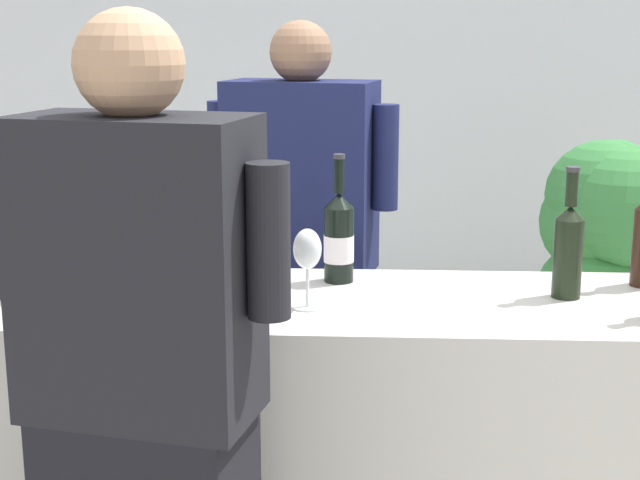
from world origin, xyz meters
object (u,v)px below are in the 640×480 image
object	(u,v)px
wine_bottle_4	(77,235)
person_guest	(146,450)
potted_shrub	(603,243)
wine_bottle_5	(20,256)
wine_bottle_7	(150,260)
wine_bottle_3	(60,250)
ice_bucket	(221,249)
wine_bottle_1	(568,247)
wine_bottle_0	(209,265)
wine_glass	(307,253)
wine_bottle_2	(339,238)
person_server	(302,288)

from	to	relation	value
wine_bottle_4	person_guest	size ratio (longest dim) A/B	0.21
potted_shrub	wine_bottle_4	bearing A→B (deg)	-142.76
potted_shrub	person_guest	bearing A→B (deg)	-125.02
wine_bottle_4	wine_bottle_5	world-z (taller)	wine_bottle_4
wine_bottle_7	wine_bottle_4	bearing A→B (deg)	141.54
wine_bottle_3	person_guest	xyz separation A→B (m)	(0.34, -0.56, -0.27)
wine_bottle_3	ice_bucket	distance (m)	0.40
wine_bottle_1	wine_bottle_7	bearing A→B (deg)	-172.37
wine_bottle_0	wine_bottle_1	world-z (taller)	wine_bottle_1
wine_bottle_3	wine_bottle_5	distance (m)	0.10
ice_bucket	wine_glass	bearing A→B (deg)	-36.49
wine_bottle_2	person_server	world-z (taller)	person_server
wine_bottle_0	wine_bottle_2	size ratio (longest dim) A/B	0.95
person_server	person_guest	distance (m)	1.24
wine_bottle_3	wine_bottle_5	world-z (taller)	wine_bottle_3
wine_bottle_1	wine_glass	xyz separation A→B (m)	(-0.64, -0.13, 0.01)
ice_bucket	person_guest	distance (m)	0.70
wine_bottle_3	person_guest	world-z (taller)	person_guest
wine_bottle_1	wine_bottle_7	size ratio (longest dim) A/B	1.02
wine_bottle_1	person_server	xyz separation A→B (m)	(-0.71, 0.61, -0.29)
wine_bottle_2	wine_bottle_7	bearing A→B (deg)	-149.77
wine_bottle_4	ice_bucket	distance (m)	0.38
wine_bottle_5	wine_glass	distance (m)	0.71
wine_bottle_0	wine_bottle_5	bearing A→B (deg)	168.52
person_server	wine_bottle_2	bearing A→B (deg)	-74.54
ice_bucket	person_guest	world-z (taller)	person_guest
wine_bottle_4	potted_shrub	size ratio (longest dim) A/B	0.29
wine_bottle_3	potted_shrub	size ratio (longest dim) A/B	0.29
person_server	wine_bottle_3	bearing A→B (deg)	-130.28
wine_bottle_4	wine_bottle_5	xyz separation A→B (m)	(-0.10, -0.14, -0.02)
wine_bottle_0	potted_shrub	size ratio (longest dim) A/B	0.27
ice_bucket	wine_bottle_1	bearing A→B (deg)	-3.12
wine_bottle_0	person_server	bearing A→B (deg)	78.86
wine_bottle_2	person_server	xyz separation A→B (m)	(-0.14, 0.49, -0.28)
wine_bottle_2	wine_bottle_4	world-z (taller)	wine_bottle_4
wine_bottle_1	wine_glass	distance (m)	0.66
wine_bottle_5	potted_shrub	distance (m)	2.29
wine_bottle_4	ice_bucket	xyz separation A→B (m)	(0.38, -0.00, -0.03)
wine_glass	wine_bottle_1	bearing A→B (deg)	11.18
wine_bottle_5	person_guest	xyz separation A→B (m)	(0.43, -0.51, -0.26)
potted_shrub	wine_bottle_0	bearing A→B (deg)	-130.39
wine_bottle_2	person_guest	world-z (taller)	person_guest
ice_bucket	potted_shrub	size ratio (longest dim) A/B	0.19
wine_bottle_5	person_guest	distance (m)	0.72
ice_bucket	wine_bottle_2	bearing A→B (deg)	13.94
person_server	potted_shrub	bearing A→B (deg)	32.19
wine_bottle_2	wine_bottle_0	bearing A→B (deg)	-132.83
wine_bottle_2	person_guest	distance (m)	0.86
wine_bottle_4	wine_glass	xyz separation A→B (m)	(0.61, -0.18, 0.00)
wine_glass	ice_bucket	xyz separation A→B (m)	(-0.24, 0.18, -0.03)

